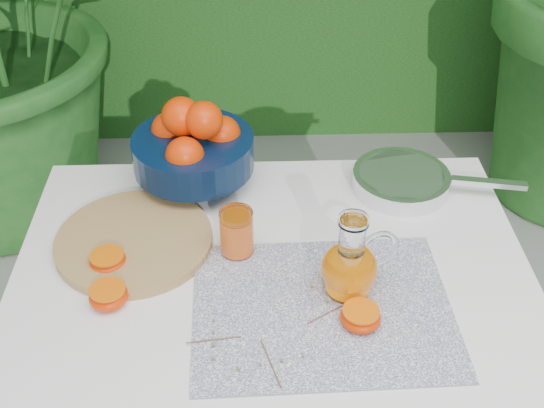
{
  "coord_description": "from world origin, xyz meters",
  "views": [
    {
      "loc": [
        -0.12,
        -1.03,
        1.65
      ],
      "look_at": [
        -0.09,
        -0.04,
        0.88
      ],
      "focal_mm": 45.0,
      "sensor_mm": 36.0,
      "label": 1
    }
  ],
  "objects_px": {
    "juice_pitcher": "(350,266)",
    "saute_pan": "(403,180)",
    "fruit_bowl": "(193,145)",
    "cutting_board": "(134,241)",
    "white_table": "(272,293)"
  },
  "relations": [
    {
      "from": "white_table",
      "to": "saute_pan",
      "type": "bearing_deg",
      "value": 38.54
    },
    {
      "from": "white_table",
      "to": "saute_pan",
      "type": "relative_size",
      "value": 2.56
    },
    {
      "from": "fruit_bowl",
      "to": "juice_pitcher",
      "type": "height_order",
      "value": "fruit_bowl"
    },
    {
      "from": "white_table",
      "to": "juice_pitcher",
      "type": "height_order",
      "value": "juice_pitcher"
    },
    {
      "from": "white_table",
      "to": "fruit_bowl",
      "type": "relative_size",
      "value": 3.22
    },
    {
      "from": "white_table",
      "to": "cutting_board",
      "type": "bearing_deg",
      "value": 167.01
    },
    {
      "from": "juice_pitcher",
      "to": "saute_pan",
      "type": "xyz_separation_m",
      "value": [
        0.16,
        0.32,
        -0.04
      ]
    },
    {
      "from": "white_table",
      "to": "juice_pitcher",
      "type": "relative_size",
      "value": 5.91
    },
    {
      "from": "cutting_board",
      "to": "juice_pitcher",
      "type": "bearing_deg",
      "value": -19.03
    },
    {
      "from": "cutting_board",
      "to": "juice_pitcher",
      "type": "distance_m",
      "value": 0.44
    },
    {
      "from": "white_table",
      "to": "cutting_board",
      "type": "height_order",
      "value": "cutting_board"
    },
    {
      "from": "cutting_board",
      "to": "white_table",
      "type": "bearing_deg",
      "value": -12.99
    },
    {
      "from": "fruit_bowl",
      "to": "saute_pan",
      "type": "xyz_separation_m",
      "value": [
        0.46,
        -0.04,
        -0.07
      ]
    },
    {
      "from": "saute_pan",
      "to": "fruit_bowl",
      "type": "bearing_deg",
      "value": 174.71
    },
    {
      "from": "cutting_board",
      "to": "juice_pitcher",
      "type": "xyz_separation_m",
      "value": [
        0.41,
        -0.14,
        0.05
      ]
    }
  ]
}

